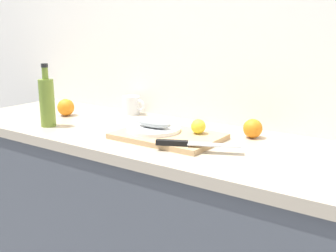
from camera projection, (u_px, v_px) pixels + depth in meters
name	position (u px, v px, depth m)	size (l,w,h in m)	color
back_wall	(202.00, 42.00, 1.78)	(3.20, 0.05, 2.50)	white
kitchen_counter	(159.00, 237.00, 1.71)	(2.00, 0.60, 0.90)	#4C5159
cutting_board	(168.00, 136.00, 1.54)	(0.39, 0.27, 0.02)	tan
white_plate	(153.00, 129.00, 1.57)	(0.21, 0.21, 0.01)	white
fish_fillet	(153.00, 123.00, 1.57)	(0.16, 0.07, 0.04)	#999E99
chef_knife	(187.00, 144.00, 1.37)	(0.28, 0.15, 0.02)	silver
lemon_0	(198.00, 126.00, 1.53)	(0.06, 0.06, 0.06)	yellow
olive_oil_bottle	(47.00, 101.00, 1.71)	(0.06, 0.06, 0.27)	olive
coffee_mug_0	(132.00, 105.00, 1.97)	(0.12, 0.08, 0.09)	white
orange_0	(253.00, 128.00, 1.55)	(0.07, 0.07, 0.07)	orange
orange_1	(66.00, 107.00, 1.94)	(0.08, 0.08, 0.08)	orange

